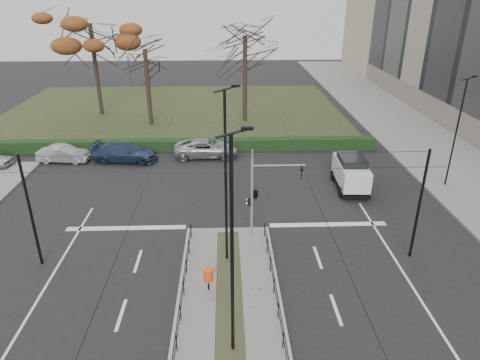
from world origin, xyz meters
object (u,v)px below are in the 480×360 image
object	(u,v)px
streetlamp_sidewalk	(456,132)
parked_car_second	(64,154)
bare_tree_center	(245,42)
bare_tree_near	(145,55)
streetlamp_median_far	(226,178)
parked_car_fourth	(206,148)
traffic_light	(257,192)
litter_bin	(208,275)
parked_car_third	(125,152)
white_van	(351,172)
rust_tree	(90,23)
streetlamp_median_near	(233,249)

from	to	relation	value
streetlamp_sidewalk	parked_car_second	distance (m)	29.55
bare_tree_center	bare_tree_near	world-z (taller)	bare_tree_center
streetlamp_median_far	bare_tree_center	xyz separation A→B (m)	(2.07, 25.63, 3.35)
streetlamp_median_far	parked_car_fourth	bearing A→B (deg)	96.14
traffic_light	streetlamp_median_far	xyz separation A→B (m)	(-1.65, -2.29, 1.90)
litter_bin	parked_car_third	world-z (taller)	parked_car_third
white_van	bare_tree_center	size ratio (longest dim) A/B	0.39
parked_car_fourth	white_van	distance (m)	12.27
traffic_light	bare_tree_near	size ratio (longest dim) A/B	0.46
traffic_light	parked_car_third	world-z (taller)	traffic_light
streetlamp_median_far	parked_car_fourth	distance (m)	15.80
parked_car_second	rust_tree	xyz separation A→B (m)	(-0.64, 14.22, 8.98)
traffic_light	streetlamp_sidewalk	distance (m)	15.39
bare_tree_center	streetlamp_sidewalk	bearing A→B (deg)	-51.46
streetlamp_median_near	bare_tree_center	xyz separation A→B (m)	(1.88, 31.72, 3.37)
parked_car_second	bare_tree_near	bearing A→B (deg)	-23.78
litter_bin	streetlamp_median_near	size ratio (longest dim) A/B	0.13
litter_bin	streetlamp_median_near	xyz separation A→B (m)	(1.07, -3.62, 3.75)
rust_tree	bare_tree_center	xyz separation A→B (m)	(15.86, -2.99, -1.59)
streetlamp_sidewalk	bare_tree_center	world-z (taller)	bare_tree_center
streetlamp_median_near	parked_car_second	world-z (taller)	streetlamp_median_near
streetlamp_median_far	parked_car_fourth	size ratio (longest dim) A/B	1.70
streetlamp_median_near	traffic_light	bearing A→B (deg)	80.06
parked_car_third	parked_car_fourth	world-z (taller)	parked_car_third
parked_car_third	bare_tree_center	xyz separation A→B (m)	(10.27, 11.25, 7.31)
streetlamp_median_far	white_van	bearing A→B (deg)	44.70
streetlamp_median_near	bare_tree_center	bearing A→B (deg)	86.60
bare_tree_center	parked_car_third	bearing A→B (deg)	-132.38
white_van	bare_tree_center	distance (m)	19.49
parked_car_second	rust_tree	size ratio (longest dim) A/B	0.33
white_van	streetlamp_median_near	bearing A→B (deg)	-120.10
bare_tree_center	parked_car_second	bearing A→B (deg)	-143.58
white_van	bare_tree_near	xyz separation A→B (m)	(-16.39, 15.87, 5.79)
litter_bin	streetlamp_sidewalk	distance (m)	20.13
traffic_light	parked_car_third	size ratio (longest dim) A/B	0.88
traffic_light	streetlamp_median_far	distance (m)	3.40
parked_car_fourth	bare_tree_center	xyz separation A→B (m)	(3.70, 10.43, 7.33)
rust_tree	parked_car_second	bearing A→B (deg)	-87.43
traffic_light	streetlamp_median_near	xyz separation A→B (m)	(-1.47, -8.38, 1.89)
streetlamp_median_near	streetlamp_sidewalk	distance (m)	21.33
traffic_light	parked_car_second	world-z (taller)	traffic_light
traffic_light	white_van	distance (m)	9.62
rust_tree	bare_tree_near	distance (m)	7.83
traffic_light	rust_tree	distance (m)	31.29
parked_car_fourth	rust_tree	distance (m)	20.19
traffic_light	litter_bin	size ratio (longest dim) A/B	4.09
rust_tree	bare_tree_near	world-z (taller)	rust_tree
streetlamp_median_near	parked_car_third	distance (m)	22.47
bare_tree_center	rust_tree	bearing A→B (deg)	169.31
traffic_light	parked_car_second	xyz separation A→B (m)	(-14.81, 12.11, -2.13)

